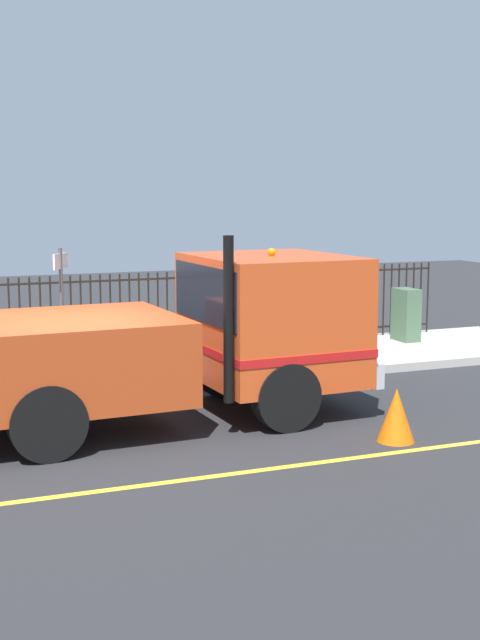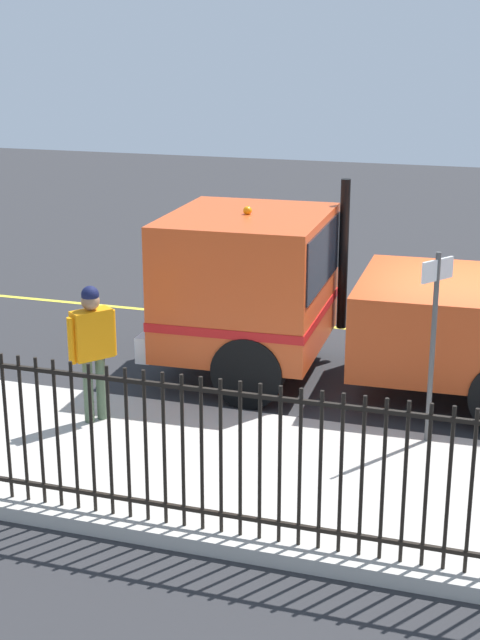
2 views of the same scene
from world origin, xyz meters
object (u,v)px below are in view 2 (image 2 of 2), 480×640
work_truck (358,298)px  worker_standing (92,339)px  traffic_cone (237,306)px  street_sign (434,325)px

work_truck → worker_standing: 3.71m
traffic_cone → street_sign: (3.96, 3.62, 1.20)m
work_truck → street_sign: size_ratio=3.08×
worker_standing → street_sign: 4.00m
worker_standing → traffic_cone: 4.69m
traffic_cone → work_truck: bearing=49.2°
work_truck → street_sign: 2.26m
worker_standing → traffic_cone: size_ratio=2.39×
work_truck → street_sign: (1.89, 1.22, 0.30)m
traffic_cone → street_sign: 5.50m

